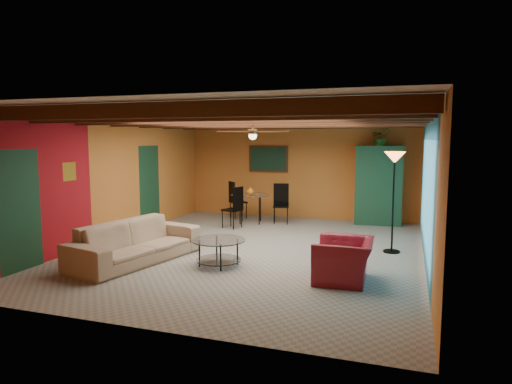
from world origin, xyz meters
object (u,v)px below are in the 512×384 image
(dining_table, at_px, (250,203))
(potted_plant, at_px, (381,138))
(sofa, at_px, (136,242))
(floor_lamp, at_px, (393,202))
(armoire, at_px, (379,186))
(vase, at_px, (250,180))
(armchair, at_px, (344,260))
(coffee_table, at_px, (219,252))

(dining_table, bearing_deg, potted_plant, 16.37)
(sofa, height_order, dining_table, dining_table)
(floor_lamp, bearing_deg, dining_table, 150.78)
(armoire, xyz_separation_m, vase, (-3.22, -0.95, 0.16))
(vase, bearing_deg, dining_table, 0.00)
(armchair, bearing_deg, dining_table, -146.03)
(coffee_table, relative_size, armoire, 0.47)
(sofa, bearing_deg, armchair, -76.05)
(dining_table, xyz_separation_m, floor_lamp, (3.67, -2.05, 0.47))
(sofa, height_order, vase, vase)
(sofa, xyz_separation_m, coffee_table, (1.52, 0.23, -0.13))
(vase, bearing_deg, coffee_table, -78.45)
(potted_plant, bearing_deg, sofa, -127.00)
(sofa, bearing_deg, coffee_table, -68.86)
(sofa, distance_m, coffee_table, 1.55)
(sofa, xyz_separation_m, dining_table, (0.70, 4.26, 0.16))
(armchair, height_order, potted_plant, potted_plant)
(sofa, distance_m, floor_lamp, 4.93)
(armchair, relative_size, armoire, 0.51)
(vase, bearing_deg, armchair, -54.02)
(armchair, xyz_separation_m, dining_table, (-3.02, 4.16, 0.20))
(sofa, bearing_deg, floor_lamp, -50.81)
(sofa, bearing_deg, potted_plant, -24.58)
(floor_lamp, height_order, potted_plant, potted_plant)
(coffee_table, height_order, potted_plant, potted_plant)
(armchair, bearing_deg, vase, -146.03)
(armchair, xyz_separation_m, armoire, (0.20, 5.10, 0.66))
(armoire, distance_m, floor_lamp, 3.03)
(armoire, height_order, floor_lamp, same)
(coffee_table, xyz_separation_m, floor_lamp, (2.85, 1.97, 0.75))
(sofa, height_order, potted_plant, potted_plant)
(coffee_table, height_order, dining_table, dining_table)
(coffee_table, height_order, vase, vase)
(dining_table, xyz_separation_m, potted_plant, (3.22, 0.95, 1.72))
(coffee_table, xyz_separation_m, vase, (-0.82, 4.02, 0.91))
(armoire, height_order, potted_plant, potted_plant)
(coffee_table, height_order, floor_lamp, floor_lamp)
(armoire, distance_m, potted_plant, 1.25)
(sofa, distance_m, vase, 4.39)
(armoire, bearing_deg, sofa, -130.15)
(potted_plant, distance_m, vase, 3.53)
(dining_table, bearing_deg, armchair, -54.02)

